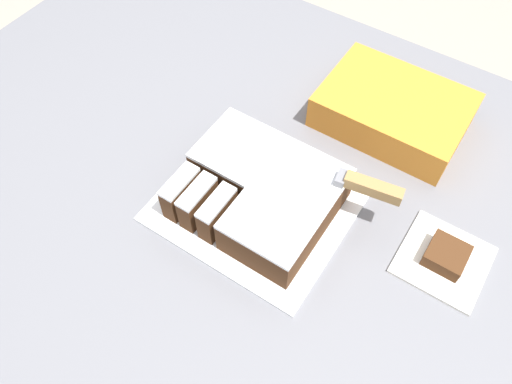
{
  "coord_description": "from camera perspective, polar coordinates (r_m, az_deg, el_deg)",
  "views": [
    {
      "loc": [
        0.34,
        -0.42,
        1.64
      ],
      "look_at": [
        0.07,
        -0.02,
        0.94
      ],
      "focal_mm": 35.0,
      "sensor_mm": 36.0,
      "label": 1
    }
  ],
  "objects": [
    {
      "name": "ground_plane",
      "position": [
        1.73,
        -1.68,
        -16.3
      ],
      "size": [
        8.0,
        8.0,
        0.0
      ],
      "primitive_type": "plane",
      "color": "#9E9384"
    },
    {
      "name": "storage_box",
      "position": [
        1.02,
        15.41,
        9.02
      ],
      "size": [
        0.28,
        0.2,
        0.07
      ],
      "color": "orange",
      "rests_on": "countertop"
    },
    {
      "name": "countertop",
      "position": [
        1.31,
        -2.16,
        -10.21
      ],
      "size": [
        1.4,
        1.1,
        0.9
      ],
      "color": "slate",
      "rests_on": "ground_plane"
    },
    {
      "name": "paper_napkin",
      "position": [
        0.89,
        20.6,
        -7.29
      ],
      "size": [
        0.14,
        0.14,
        0.01
      ],
      "color": "white",
      "rests_on": "countertop"
    },
    {
      "name": "cake_board",
      "position": [
        0.89,
        -0.0,
        -1.45
      ],
      "size": [
        0.32,
        0.29,
        0.01
      ],
      "color": "white",
      "rests_on": "countertop"
    },
    {
      "name": "brownie",
      "position": [
        0.88,
        20.93,
        -6.78
      ],
      "size": [
        0.06,
        0.06,
        0.03
      ],
      "color": "#472814",
      "rests_on": "paper_napkin"
    },
    {
      "name": "knife",
      "position": [
        0.83,
        10.11,
        1.46
      ],
      "size": [
        0.32,
        0.08,
        0.02
      ],
      "rotation": [
        0.0,
        0.0,
        3.3
      ],
      "color": "silver",
      "rests_on": "cake"
    },
    {
      "name": "cake",
      "position": [
        0.86,
        0.47,
        0.05
      ],
      "size": [
        0.26,
        0.22,
        0.07
      ],
      "color": "#472814",
      "rests_on": "cake_board"
    }
  ]
}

